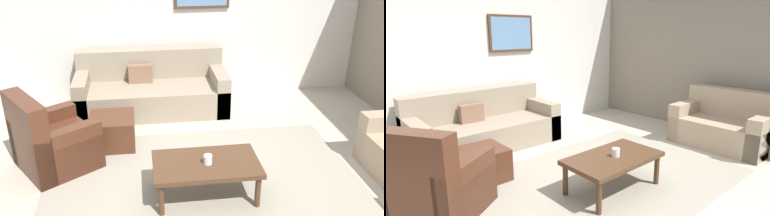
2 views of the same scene
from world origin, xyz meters
TOP-DOWN VIEW (x-y plane):
  - ground_plane at (0.00, 0.00)m, footprint 8.00×8.00m
  - rear_partition at (0.00, 2.60)m, footprint 6.00×0.12m
  - stone_feature_panel at (3.00, 0.00)m, footprint 0.12×5.20m
  - area_rug at (0.00, 0.00)m, footprint 3.54×2.35m
  - couch_main at (-0.47, 2.08)m, footprint 2.23×0.95m
  - couch_loveseat at (2.45, -0.43)m, footprint 0.87×1.42m
  - armchair_leather at (-1.72, 0.53)m, footprint 1.11×1.11m
  - ottoman at (-1.03, 0.98)m, footprint 0.56×0.56m
  - coffee_table at (-0.01, -0.25)m, footprint 1.10×0.64m
  - cup at (-0.00, -0.28)m, footprint 0.09×0.09m
  - framed_artwork at (0.37, 2.51)m, footprint 0.85×0.04m

SIDE VIEW (x-z plane):
  - ground_plane at x=0.00m, z-range 0.00..0.00m
  - area_rug at x=0.00m, z-range 0.00..0.01m
  - ottoman at x=-1.03m, z-range 0.00..0.40m
  - couch_main at x=-0.47m, z-range -0.15..0.73m
  - couch_loveseat at x=2.45m, z-range -0.14..0.74m
  - armchair_leather at x=-1.72m, z-range -0.17..0.78m
  - coffee_table at x=-0.01m, z-range 0.15..0.56m
  - cup at x=0.00m, z-range 0.41..0.51m
  - rear_partition at x=0.00m, z-range 0.00..2.80m
  - stone_feature_panel at x=3.00m, z-range 0.00..2.80m
  - framed_artwork at x=0.37m, z-range 1.43..2.06m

